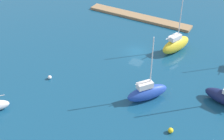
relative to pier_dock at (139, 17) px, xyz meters
The scene contains 6 objects.
water 15.40m from the pier_dock, 113.89° to the left, with size 160.00×160.00×0.00m, color navy.
pier_dock is the anchor object (origin of this frame).
sailboat_yellow_off_beacon 16.38m from the pier_dock, 141.66° to the left, with size 4.59×7.64×12.50m.
sailboat_blue_west_end 29.95m from the pier_dock, 118.03° to the left, with size 5.87×6.84×11.21m.
mooring_buoy_yellow 37.45m from the pier_dock, 122.49° to the left, with size 0.79×0.79×0.79m, color yellow.
mooring_buoy_white 29.98m from the pier_dock, 84.34° to the left, with size 0.69×0.69×0.69m, color white.
Camera 1 is at (-22.78, 50.08, 33.39)m, focal length 51.77 mm.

